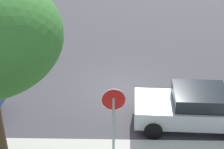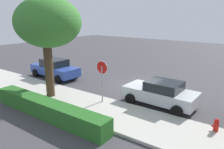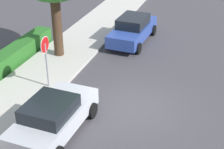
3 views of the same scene
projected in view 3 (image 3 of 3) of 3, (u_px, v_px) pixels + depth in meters
ground_plane at (133, 107)px, 14.43m from camera, size 60.00×60.00×0.00m
sidewalk_curb at (30, 86)px, 15.84m from camera, size 32.00×3.04×0.14m
stop_sign at (46, 54)px, 14.97m from camera, size 0.75×0.08×2.56m
parked_car_silver at (53, 117)px, 12.57m from camera, size 4.19×2.15×1.46m
parked_car_blue at (133, 29)px, 20.32m from camera, size 4.52×2.11×1.57m
front_yard_hedge at (8, 60)px, 17.48m from camera, size 7.65×0.88×0.87m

